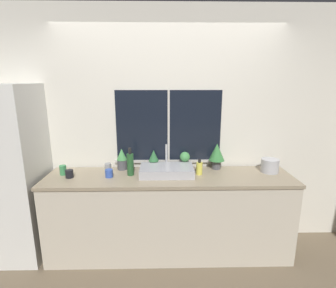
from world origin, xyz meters
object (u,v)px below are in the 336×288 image
mug_green (63,170)px  kettle (270,165)px  mug_black (69,174)px  refrigerator (12,174)px  mug_grey (108,168)px  potted_plant_center_left (154,159)px  potted_plant_center_right (185,160)px  sink (167,170)px  soap_bottle (199,168)px  potted_plant_far_left (122,159)px  bottle_tall (130,164)px  potted_plant_far_right (217,154)px  mug_blue (109,173)px

mug_green → kettle: bearing=0.9°
mug_black → kettle: kettle is taller
refrigerator → mug_grey: refrigerator is taller
potted_plant_center_left → potted_plant_center_right: size_ratio=1.12×
sink → soap_bottle: bearing=-0.5°
potted_plant_far_left → mug_black: size_ratio=2.95×
bottle_tall → mug_grey: size_ratio=2.95×
sink → mug_grey: sink is taller
potted_plant_center_left → soap_bottle: size_ratio=1.32×
bottle_tall → kettle: size_ratio=1.58×
potted_plant_far_left → sink: bearing=-19.4°
refrigerator → sink: size_ratio=3.29×
kettle → mug_grey: bearing=179.1°
soap_bottle → potted_plant_far_left: bearing=168.1°
potted_plant_far_right → mug_blue: potted_plant_far_right is taller
potted_plant_center_left → bottle_tall: (-0.24, -0.19, 0.00)m
potted_plant_far_left → potted_plant_far_right: (1.08, 0.00, 0.05)m
mug_grey → mug_blue: mug_grey is taller
mug_green → mug_blue: bearing=-9.2°
potted_plant_center_right → sink: bearing=-140.0°
kettle → potted_plant_far_right: bearing=167.6°
potted_plant_far_left → soap_bottle: (0.86, -0.18, -0.05)m
refrigerator → mug_green: (0.52, 0.04, 0.03)m
potted_plant_center_right → bottle_tall: bearing=-162.8°
sink → potted_plant_center_right: size_ratio=2.83×
potted_plant_far_left → mug_blue: 0.28m
potted_plant_far_left → potted_plant_center_right: potted_plant_far_left is taller
refrigerator → soap_bottle: bearing=0.6°
mug_black → mug_grey: bearing=22.4°
mug_blue → potted_plant_far_right: bearing=11.6°
potted_plant_center_left → potted_plant_far_right: 0.72m
kettle → bottle_tall: bearing=-177.7°
refrigerator → mug_blue: (1.03, -0.04, 0.02)m
mug_green → potted_plant_far_right: bearing=5.4°
soap_bottle → potted_plant_center_right: bearing=128.3°
mug_grey → potted_plant_center_right: bearing=6.4°
mug_blue → mug_green: size_ratio=0.80×
sink → mug_blue: 0.61m
soap_bottle → mug_blue: soap_bottle is taller
potted_plant_far_right → soap_bottle: potted_plant_far_right is taller
mug_black → bottle_tall: bearing=5.8°
mug_grey → kettle: (1.79, -0.03, 0.03)m
sink → mug_blue: bearing=-173.8°
bottle_tall → mug_black: (-0.63, -0.06, -0.08)m
mug_blue → soap_bottle: bearing=3.7°
sink → potted_plant_center_left: size_ratio=2.53×
potted_plant_center_right → bottle_tall: bottle_tall is taller
potted_plant_far_left → potted_plant_center_left: (0.36, 0.00, -0.00)m
mug_blue → potted_plant_center_left: bearing=27.7°
potted_plant_center_right → mug_black: potted_plant_center_right is taller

